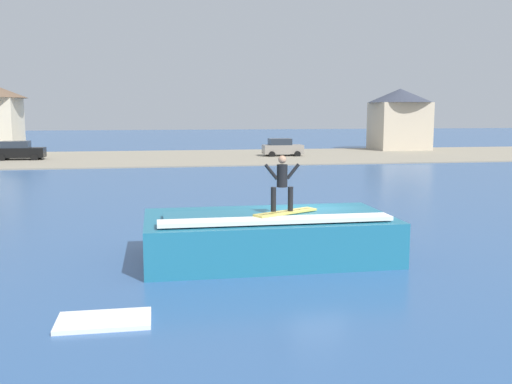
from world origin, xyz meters
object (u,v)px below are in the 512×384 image
Objects in this scene: wave_crest at (268,236)px; car_near_shore at (19,151)px; surfboard at (286,212)px; car_far_shore at (282,148)px; surfer at (282,180)px; house_gabled_white at (400,116)px.

car_near_shore is at bearing 111.97° from wave_crest.
car_far_shore is (8.87, 40.35, -0.60)m from surfboard.
surfer is (0.32, -0.50, 1.79)m from wave_crest.
house_gabled_white is at bearing 62.67° from surfboard.
house_gabled_white is (15.88, 7.54, 3.07)m from car_far_shore.
house_gabled_white is at bearing 25.40° from car_far_shore.
surfboard is 0.28× the size of house_gabled_white.
car_near_shore is at bearing 112.12° from surfer.
car_near_shore is 25.19m from car_far_shore.
car_far_shore is (9.29, 39.79, 0.23)m from wave_crest.
wave_crest is 4.50× the size of surfer.
wave_crest is 40.86m from car_far_shore.
surfer is 0.42× the size of car_far_shore.
surfer is 41.30m from car_far_shore.
car_far_shore reaches higher than wave_crest.
wave_crest is at bearing 122.80° from surfer.
surfboard is at bearing -102.40° from car_far_shore.
surfboard is at bearing -52.82° from wave_crest.
house_gabled_white is at bearing 61.99° from wave_crest.
wave_crest is 1.89× the size of car_far_shore.
surfer is at bearing 149.36° from surfboard.
car_near_shore reaches higher than wave_crest.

